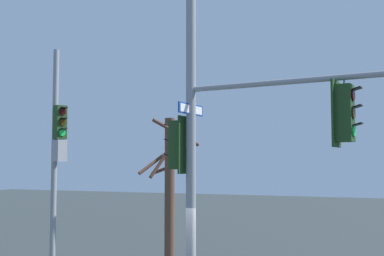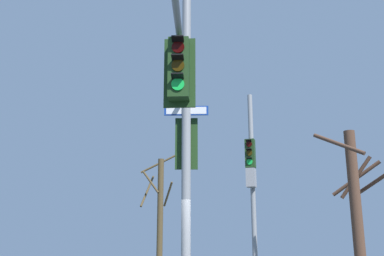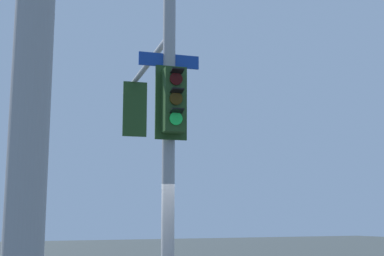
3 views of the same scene
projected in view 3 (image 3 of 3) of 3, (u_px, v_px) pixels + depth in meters
main_signal_pole_assembly at (153, 71)px, 10.20m from camera, size 5.30×3.24×8.88m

